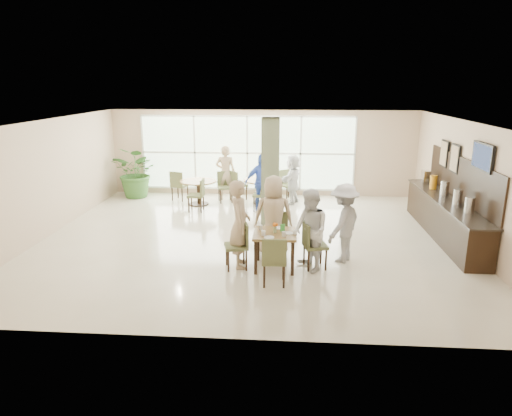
# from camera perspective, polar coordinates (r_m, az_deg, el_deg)

# --- Properties ---
(ground) EXTENTS (10.00, 10.00, 0.00)m
(ground) POSITION_cam_1_polar(r_m,az_deg,el_deg) (11.10, -0.58, -3.81)
(ground) COLOR beige
(ground) RESTS_ON ground
(room_shell) EXTENTS (10.00, 10.00, 10.00)m
(room_shell) POSITION_cam_1_polar(r_m,az_deg,el_deg) (10.66, -0.61, 4.87)
(room_shell) COLOR white
(room_shell) RESTS_ON ground
(window_bank) EXTENTS (7.00, 0.04, 7.00)m
(window_bank) POSITION_cam_1_polar(r_m,az_deg,el_deg) (15.13, -1.10, 6.87)
(window_bank) COLOR silver
(window_bank) RESTS_ON ground
(column) EXTENTS (0.45, 0.45, 2.80)m
(column) POSITION_cam_1_polar(r_m,az_deg,el_deg) (11.86, 1.81, 4.47)
(column) COLOR #606848
(column) RESTS_ON ground
(main_table) EXTENTS (0.86, 0.86, 0.75)m
(main_table) POSITION_cam_1_polar(r_m,az_deg,el_deg) (9.19, 2.37, -3.72)
(main_table) COLOR brown
(main_table) RESTS_ON ground
(round_table_left) EXTENTS (1.11, 1.11, 0.75)m
(round_table_left) POSITION_cam_1_polar(r_m,az_deg,el_deg) (14.12, -7.22, 2.72)
(round_table_left) COLOR brown
(round_table_left) RESTS_ON ground
(round_table_right) EXTENTS (1.20, 1.20, 0.75)m
(round_table_right) POSITION_cam_1_polar(r_m,az_deg,el_deg) (14.16, 0.81, 2.95)
(round_table_right) COLOR brown
(round_table_right) RESTS_ON ground
(chairs_main_table) EXTENTS (2.14, 1.96, 0.95)m
(chairs_main_table) POSITION_cam_1_polar(r_m,az_deg,el_deg) (9.22, 2.44, -4.78)
(chairs_main_table) COLOR #525A31
(chairs_main_table) RESTS_ON ground
(chairs_table_left) EXTENTS (2.05, 1.77, 0.95)m
(chairs_table_left) POSITION_cam_1_polar(r_m,az_deg,el_deg) (14.17, -6.98, 2.35)
(chairs_table_left) COLOR #525A31
(chairs_table_left) RESTS_ON ground
(chairs_table_right) EXTENTS (2.21, 1.92, 0.95)m
(chairs_table_right) POSITION_cam_1_polar(r_m,az_deg,el_deg) (14.18, 0.82, 2.49)
(chairs_table_right) COLOR #525A31
(chairs_table_right) RESTS_ON ground
(tabletop_clutter) EXTENTS (0.71, 0.81, 0.21)m
(tabletop_clutter) POSITION_cam_1_polar(r_m,az_deg,el_deg) (9.11, 2.35, -2.80)
(tabletop_clutter) COLOR white
(tabletop_clutter) RESTS_ON main_table
(buffet_counter) EXTENTS (0.64, 4.70, 1.95)m
(buffet_counter) POSITION_cam_1_polar(r_m,az_deg,el_deg) (12.00, 22.59, -0.76)
(buffet_counter) COLOR black
(buffet_counter) RESTS_ON ground
(wall_tv) EXTENTS (0.06, 1.00, 0.58)m
(wall_tv) POSITION_cam_1_polar(r_m,az_deg,el_deg) (10.75, 26.47, 5.77)
(wall_tv) COLOR black
(wall_tv) RESTS_ON ground
(framed_art_a) EXTENTS (0.05, 0.55, 0.70)m
(framed_art_a) POSITION_cam_1_polar(r_m,az_deg,el_deg) (12.28, 23.61, 5.69)
(framed_art_a) COLOR black
(framed_art_a) RESTS_ON ground
(framed_art_b) EXTENTS (0.05, 0.55, 0.70)m
(framed_art_b) POSITION_cam_1_polar(r_m,az_deg,el_deg) (13.03, 22.48, 6.30)
(framed_art_b) COLOR black
(framed_art_b) RESTS_ON ground
(potted_plant) EXTENTS (1.98, 1.98, 1.66)m
(potted_plant) POSITION_cam_1_polar(r_m,az_deg,el_deg) (15.36, -14.63, 4.35)
(potted_plant) COLOR #336227
(potted_plant) RESTS_ON ground
(teen_left) EXTENTS (0.52, 0.71, 1.81)m
(teen_left) POSITION_cam_1_polar(r_m,az_deg,el_deg) (9.20, -2.02, -2.01)
(teen_left) COLOR tan
(teen_left) RESTS_ON ground
(teen_far) EXTENTS (0.90, 0.54, 1.76)m
(teen_far) POSITION_cam_1_polar(r_m,az_deg,el_deg) (9.86, 2.21, -0.95)
(teen_far) COLOR tan
(teen_far) RESTS_ON ground
(teen_right) EXTENTS (0.90, 0.99, 1.66)m
(teen_right) POSITION_cam_1_polar(r_m,az_deg,el_deg) (9.08, 6.77, -2.82)
(teen_right) COLOR white
(teen_right) RESTS_ON ground
(teen_standing) EXTENTS (1.10, 1.24, 1.67)m
(teen_standing) POSITION_cam_1_polar(r_m,az_deg,el_deg) (9.66, 10.90, -1.84)
(teen_standing) COLOR #A5A5A7
(teen_standing) RESTS_ON ground
(adult_a) EXTENTS (1.12, 0.87, 1.69)m
(adult_a) POSITION_cam_1_polar(r_m,az_deg,el_deg) (13.25, 0.67, 3.19)
(adult_a) COLOR #476DD5
(adult_a) RESTS_ON ground
(adult_b) EXTENTS (1.07, 1.54, 1.53)m
(adult_b) POSITION_cam_1_polar(r_m,az_deg,el_deg) (14.15, 4.61, 3.61)
(adult_b) COLOR white
(adult_b) RESTS_ON ground
(adult_standing) EXTENTS (0.64, 0.43, 1.75)m
(adult_standing) POSITION_cam_1_polar(r_m,az_deg,el_deg) (14.55, -3.82, 4.40)
(adult_standing) COLOR tan
(adult_standing) RESTS_ON ground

